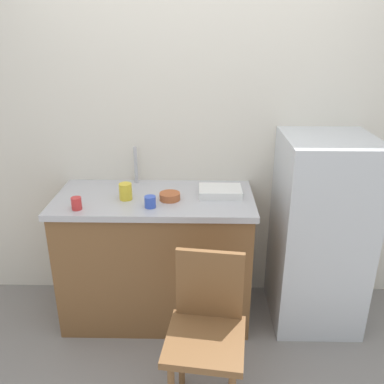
% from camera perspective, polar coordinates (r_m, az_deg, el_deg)
% --- Properties ---
extents(ground_plane, '(8.00, 8.00, 0.00)m').
position_cam_1_polar(ground_plane, '(2.67, 0.10, -24.98)').
color(ground_plane, gray).
extents(back_wall, '(4.80, 0.10, 2.63)m').
position_cam_1_polar(back_wall, '(2.89, 0.49, 9.24)').
color(back_wall, silver).
rests_on(back_wall, ground_plane).
extents(cabinet_base, '(1.27, 0.60, 0.88)m').
position_cam_1_polar(cabinet_base, '(2.91, -4.97, -9.33)').
color(cabinet_base, brown).
rests_on(cabinet_base, ground_plane).
extents(countertop, '(1.31, 0.64, 0.04)m').
position_cam_1_polar(countertop, '(2.70, -5.29, -0.94)').
color(countertop, '#B7B7BC').
rests_on(countertop, cabinet_base).
extents(faucet, '(0.02, 0.02, 0.26)m').
position_cam_1_polar(faucet, '(2.90, -7.88, 3.79)').
color(faucet, '#B7B7BC').
rests_on(faucet, countertop).
extents(refrigerator, '(0.57, 0.60, 1.33)m').
position_cam_1_polar(refrigerator, '(2.90, 17.38, -5.47)').
color(refrigerator, silver).
rests_on(refrigerator, ground_plane).
extents(chair, '(0.45, 0.45, 0.89)m').
position_cam_1_polar(chair, '(2.24, 2.04, -18.56)').
color(chair, brown).
rests_on(chair, ground_plane).
extents(dish_tray, '(0.28, 0.20, 0.05)m').
position_cam_1_polar(dish_tray, '(2.69, 3.97, 0.08)').
color(dish_tray, white).
rests_on(dish_tray, countertop).
extents(terracotta_bowl, '(0.13, 0.13, 0.05)m').
position_cam_1_polar(terracotta_bowl, '(2.62, -3.13, -0.61)').
color(terracotta_bowl, '#B25B33').
rests_on(terracotta_bowl, countertop).
extents(cup_yellow, '(0.08, 0.08, 0.11)m').
position_cam_1_polar(cup_yellow, '(2.65, -9.29, 0.08)').
color(cup_yellow, yellow).
rests_on(cup_yellow, countertop).
extents(cup_red, '(0.06, 0.06, 0.08)m').
position_cam_1_polar(cup_red, '(2.57, -15.88, -1.55)').
color(cup_red, red).
rests_on(cup_red, countertop).
extents(cup_blue, '(0.07, 0.07, 0.07)m').
position_cam_1_polar(cup_blue, '(2.51, -5.88, -1.38)').
color(cup_blue, blue).
rests_on(cup_blue, countertop).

